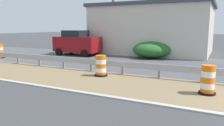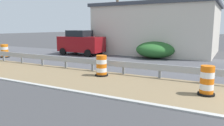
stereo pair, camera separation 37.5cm
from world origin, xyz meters
name	(u,v)px [view 2 (the right image)]	position (x,y,z in m)	size (l,w,h in m)	color
traffic_barrel_nearest	(207,82)	(0.74, 2.72, 0.51)	(0.63, 0.63, 1.12)	orange
traffic_barrel_close	(102,67)	(1.72, 7.91, 0.49)	(0.68, 0.68, 1.08)	orange
traffic_barrel_farther	(5,51)	(3.92, 18.72, 0.50)	(0.74, 0.74, 1.10)	orange
car_mid_far_lane	(81,43)	(8.37, 14.13, 1.11)	(2.07, 4.15, 2.23)	maroon
roadside_shop_near	(159,29)	(13.93, 8.61, 2.35)	(8.82, 11.03, 4.67)	beige
utility_pole_near	(117,7)	(10.89, 11.72, 4.36)	(0.24, 1.80, 8.40)	brown
bush_roadside	(155,50)	(9.68, 7.56, 0.68)	(3.16, 3.16, 1.35)	#286028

